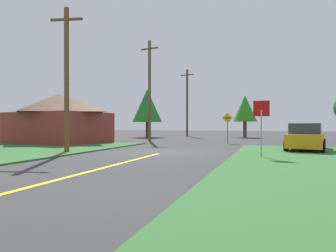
{
  "coord_description": "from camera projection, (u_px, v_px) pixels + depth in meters",
  "views": [
    {
      "loc": [
        5.56,
        -15.21,
        1.54
      ],
      "look_at": [
        -0.91,
        3.07,
        1.45
      ],
      "focal_mm": 30.8,
      "sensor_mm": 36.0,
      "label": 1
    }
  ],
  "objects": [
    {
      "name": "lane_stripe_center",
      "position": [
        74.0,
        176.0,
        8.66
      ],
      "size": [
        0.2,
        14.0,
        0.01
      ],
      "primitive_type": "cube",
      "color": "yellow",
      "rests_on": "ground"
    },
    {
      "name": "utility_pole_mid",
      "position": [
        150.0,
        89.0,
        27.14
      ],
      "size": [
        1.8,
        0.32,
        9.48
      ],
      "color": "brown",
      "rests_on": "ground"
    },
    {
      "name": "utility_pole_far",
      "position": [
        187.0,
        102.0,
        38.48
      ],
      "size": [
        1.8,
        0.32,
        8.91
      ],
      "color": "brown",
      "rests_on": "ground"
    },
    {
      "name": "barn",
      "position": [
        59.0,
        119.0,
        23.89
      ],
      "size": [
        8.04,
        6.44,
        4.1
      ],
      "color": "maroon",
      "rests_on": "ground"
    },
    {
      "name": "oak_tree_right",
      "position": [
        147.0,
        106.0,
        34.99
      ],
      "size": [
        3.62,
        3.62,
        5.87
      ],
      "color": "brown",
      "rests_on": "ground"
    },
    {
      "name": "direction_sign",
      "position": [
        227.0,
        124.0,
        23.73
      ],
      "size": [
        0.9,
        0.16,
        2.55
      ],
      "color": "slate",
      "rests_on": "ground"
    },
    {
      "name": "stop_sign",
      "position": [
        261.0,
        118.0,
        13.2
      ],
      "size": [
        0.72,
        0.07,
        2.64
      ],
      "rotation": [
        0.0,
        0.0,
        3.12
      ],
      "color": "#9EA0A8",
      "rests_on": "ground"
    },
    {
      "name": "pine_tree_center",
      "position": [
        245.0,
        109.0,
        34.68
      ],
      "size": [
        2.87,
        2.87,
        5.09
      ],
      "color": "brown",
      "rests_on": "ground"
    },
    {
      "name": "car_on_crossroad",
      "position": [
        306.0,
        137.0,
        16.84
      ],
      "size": [
        2.6,
        4.58,
        1.62
      ],
      "rotation": [
        0.0,
        0.0,
        1.4
      ],
      "color": "orange",
      "rests_on": "ground"
    },
    {
      "name": "ground_plane",
      "position": [
        165.0,
        152.0,
        16.2
      ],
      "size": [
        120.0,
        120.0,
        0.0
      ],
      "primitive_type": "plane",
      "color": "#373737"
    },
    {
      "name": "utility_pole_near",
      "position": [
        67.0,
        78.0,
        15.62
      ],
      "size": [
        1.78,
        0.53,
        7.89
      ],
      "color": "brown",
      "rests_on": "ground"
    }
  ]
}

